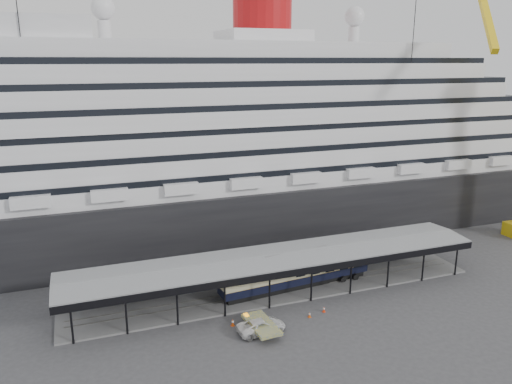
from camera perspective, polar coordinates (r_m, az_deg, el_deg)
ground at (r=64.32m, az=4.30°, el=-13.03°), size 200.00×200.00×0.00m
cruise_ship at (r=87.71m, az=-4.21°, el=7.16°), size 130.00×30.00×43.90m
platform_canopy at (r=67.39m, az=2.55°, el=-9.41°), size 56.00×9.18×5.30m
port_truck at (r=58.65m, az=0.62°, el=-15.07°), size 5.78×2.98×1.56m
pullman_carriage at (r=68.28m, az=4.62°, el=-8.89°), size 21.99×4.80×21.43m
traffic_cone_left at (r=60.14m, az=-2.67°, el=-14.67°), size 0.52×0.52×0.85m
traffic_cone_mid at (r=63.54m, az=7.77°, el=-13.13°), size 0.41×0.41×0.75m
traffic_cone_right at (r=62.19m, az=6.14°, el=-13.76°), size 0.41×0.41×0.69m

